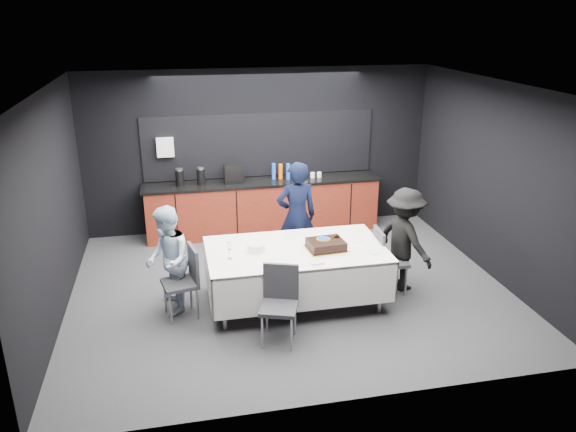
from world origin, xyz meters
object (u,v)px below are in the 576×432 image
Objects in this scene: plate_stack at (256,247)px; person_center at (297,217)px; party_table at (296,258)px; chair_near at (280,298)px; champagne_flute at (229,247)px; person_left at (168,261)px; person_right at (404,239)px; cake_assembly at (326,245)px; chair_left at (186,277)px; chair_right at (386,256)px.

plate_stack is 0.14× the size of person_center.
person_center is at bearing 52.80° from plate_stack.
party_table is 0.92m from chair_near.
person_left is (-0.77, 0.25, -0.23)m from champagne_flute.
party_table is 1.39× the size of person_center.
person_right reaches higher than chair_near.
person_left is (-1.65, 0.11, 0.07)m from party_table.
chair_near is 0.65× the size of person_left.
chair_near is (0.14, -0.85, -0.30)m from plate_stack.
person_center is (0.76, 1.00, 0.00)m from plate_stack.
plate_stack is (-0.89, 0.13, -0.01)m from cake_assembly.
cake_assembly is 0.57× the size of chair_left.
chair_left is (-0.92, -0.06, -0.30)m from plate_stack.
party_table is at bearing 8.99° from champagne_flute.
person_left is at bearing 178.56° from chair_right.
person_left reaches higher than chair_right.
person_left is (-0.21, 0.15, 0.18)m from chair_left.
cake_assembly is 0.36× the size of person_right.
cake_assembly reaches higher than plate_stack.
chair_right is 0.65× the size of person_left.
cake_assembly is 0.57× the size of chair_right.
cake_assembly is 1.20m from person_right.
cake_assembly is 0.90m from plate_stack.
chair_near is 0.63× the size of person_right.
chair_right is at bearing 4.73° from champagne_flute.
chair_right is 1.86m from chair_near.
champagne_flute reaches higher than plate_stack.
cake_assembly is 0.37× the size of person_left.
party_table is 10.36× the size of champagne_flute.
person_right is at bearing 2.18° from plate_stack.
party_table is at bearing 1.31° from chair_left.
person_center is at bearing 46.08° from champagne_flute.
cake_assembly is 1.09m from chair_near.
chair_left is at bearing 70.73° from person_right.
person_left reaches higher than cake_assembly.
party_table is at bearing 73.64° from person_center.
plate_stack is (-0.52, 0.03, 0.19)m from party_table.
chair_left is 2.00m from person_center.
champagne_flute is 0.15× the size of person_right.
plate_stack is 0.91m from chair_near.
champagne_flute is at bearing 42.90° from person_center.
champagne_flute is 0.69m from chair_left.
person_center is at bearing 33.24° from person_right.
chair_left is 0.65× the size of person_left.
cake_assembly reaches higher than chair_near.
person_left is at bearing 145.45° from chair_left.
chair_near is 1.97m from person_center.
chair_right is at bearing 0.40° from plate_stack.
person_right is (1.94, 0.93, 0.19)m from chair_near.
cake_assembly is at bearing 77.99° from person_right.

